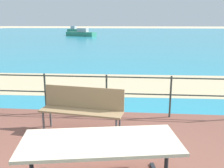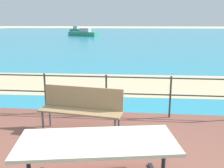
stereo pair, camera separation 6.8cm
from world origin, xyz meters
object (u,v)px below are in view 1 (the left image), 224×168
Objects in this scene: picnic_table at (100,155)px; boat_mid at (81,33)px; park_bench at (82,106)px; boat_near at (75,30)px.

picnic_table is 0.39× the size of boat_mid.
park_bench is (-0.63, 1.96, -0.06)m from picnic_table.
boat_near is 17.54m from boat_mid.
boat_mid reaches higher than picnic_table.
boat_mid is at bearing 110.83° from park_bench.
park_bench is at bearing -58.46° from boat_near.
picnic_table is at bearing -58.31° from boat_near.
boat_mid is at bearing -55.59° from boat_near.
picnic_table is 2.06m from park_bench.
boat_mid is at bearing 92.20° from picnic_table.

